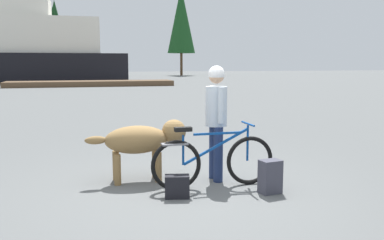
{
  "coord_description": "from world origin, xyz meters",
  "views": [
    {
      "loc": [
        -1.41,
        -5.31,
        1.76
      ],
      "look_at": [
        0.37,
        1.31,
        0.81
      ],
      "focal_mm": 38.59,
      "sensor_mm": 36.0,
      "label": 1
    }
  ],
  "objects_px": {
    "bicycle": "(213,161)",
    "backpack": "(270,177)",
    "dog": "(143,140)",
    "handbag_pannier": "(177,187)",
    "person_cyclist": "(216,112)"
  },
  "relations": [
    {
      "from": "dog",
      "to": "backpack",
      "type": "bearing_deg",
      "value": -33.65
    },
    {
      "from": "dog",
      "to": "backpack",
      "type": "distance_m",
      "value": 1.93
    },
    {
      "from": "bicycle",
      "to": "handbag_pannier",
      "type": "relative_size",
      "value": 5.65
    },
    {
      "from": "handbag_pannier",
      "to": "backpack",
      "type": "bearing_deg",
      "value": -6.22
    },
    {
      "from": "dog",
      "to": "handbag_pannier",
      "type": "bearing_deg",
      "value": -71.22
    },
    {
      "from": "backpack",
      "to": "handbag_pannier",
      "type": "bearing_deg",
      "value": 173.78
    },
    {
      "from": "bicycle",
      "to": "backpack",
      "type": "height_order",
      "value": "bicycle"
    },
    {
      "from": "bicycle",
      "to": "backpack",
      "type": "xyz_separation_m",
      "value": [
        0.67,
        -0.45,
        -0.16
      ]
    },
    {
      "from": "bicycle",
      "to": "dog",
      "type": "xyz_separation_m",
      "value": [
        -0.9,
        0.6,
        0.24
      ]
    },
    {
      "from": "dog",
      "to": "handbag_pannier",
      "type": "relative_size",
      "value": 4.69
    },
    {
      "from": "bicycle",
      "to": "backpack",
      "type": "distance_m",
      "value": 0.83
    },
    {
      "from": "bicycle",
      "to": "person_cyclist",
      "type": "bearing_deg",
      "value": 65.45
    },
    {
      "from": "backpack",
      "to": "handbag_pannier",
      "type": "relative_size",
      "value": 1.43
    },
    {
      "from": "person_cyclist",
      "to": "handbag_pannier",
      "type": "xyz_separation_m",
      "value": [
        -0.75,
        -0.67,
        -0.89
      ]
    },
    {
      "from": "person_cyclist",
      "to": "handbag_pannier",
      "type": "distance_m",
      "value": 1.34
    }
  ]
}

